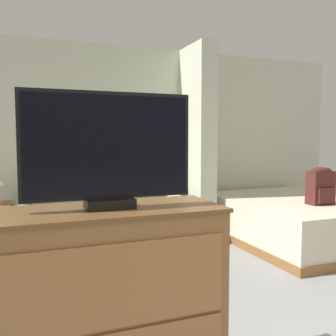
{
  "coord_description": "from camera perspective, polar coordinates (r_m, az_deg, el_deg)",
  "views": [
    {
      "loc": [
        -1.46,
        -1.13,
        1.35
      ],
      "look_at": [
        -0.11,
        2.35,
        1.05
      ],
      "focal_mm": 40.0,
      "sensor_mm": 36.0,
      "label": 1
    }
  ],
  "objects": [
    {
      "name": "wall_back",
      "position": [
        5.3,
        -5.34,
        3.97
      ],
      "size": [
        6.59,
        0.16,
        2.6
      ],
      "color": "beige",
      "rests_on": "ground_plane"
    },
    {
      "name": "wall_partition_pillar",
      "position": [
        5.19,
        4.48,
        4.03
      ],
      "size": [
        0.24,
        0.72,
        2.6
      ],
      "color": "beige",
      "rests_on": "ground_plane"
    },
    {
      "name": "couch",
      "position": [
        4.82,
        -9.75,
        -7.9
      ],
      "size": [
        2.19,
        0.84,
        0.84
      ],
      "color": "#99A393",
      "rests_on": "ground_plane"
    },
    {
      "name": "coffee_table",
      "position": [
        3.93,
        -7.64,
        -9.8
      ],
      "size": [
        0.7,
        0.48,
        0.43
      ],
      "color": "brown",
      "rests_on": "ground_plane"
    },
    {
      "name": "tv_dresser",
      "position": [
        2.06,
        -8.71,
        -19.8
      ],
      "size": [
        1.15,
        0.48,
        1.0
      ],
      "color": "brown",
      "rests_on": "ground_plane"
    },
    {
      "name": "tv",
      "position": [
        1.88,
        -9.0,
        2.66
      ],
      "size": [
        0.85,
        0.16,
        0.58
      ],
      "color": "black",
      "rests_on": "tv_dresser"
    },
    {
      "name": "bed",
      "position": [
        5.23,
        18.63,
        -7.46
      ],
      "size": [
        1.69,
        2.19,
        0.55
      ],
      "color": "brown",
      "rests_on": "ground_plane"
    },
    {
      "name": "backpack",
      "position": [
        4.85,
        22.26,
        -2.45
      ],
      "size": [
        0.31,
        0.2,
        0.45
      ],
      "color": "#471E19",
      "rests_on": "bed"
    }
  ]
}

